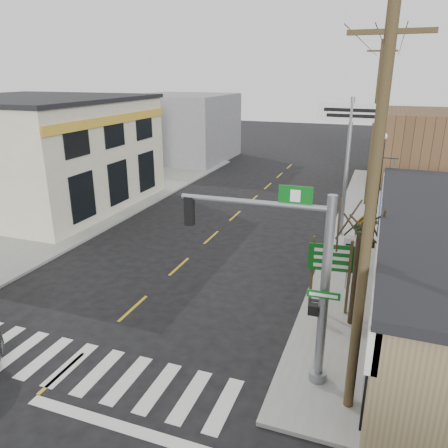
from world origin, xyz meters
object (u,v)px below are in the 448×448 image
(utility_pole_far, at_px, (374,124))
(traffic_signal_pole, at_px, (301,269))
(utility_pole_near, at_px, (368,228))
(bare_tree, at_px, (362,214))
(fire_hydrant, at_px, (322,314))
(guide_sign, at_px, (331,265))
(lamp_post, at_px, (380,183))
(dance_center_sign, at_px, (350,134))

(utility_pole_far, bearing_deg, traffic_signal_pole, -98.99)
(traffic_signal_pole, bearing_deg, utility_pole_near, -26.94)
(traffic_signal_pole, distance_m, bare_tree, 3.72)
(utility_pole_near, distance_m, utility_pole_far, 19.66)
(fire_hydrant, relative_size, utility_pole_far, 0.06)
(guide_sign, xyz_separation_m, lamp_post, (1.32, 7.03, 1.46))
(lamp_post, bearing_deg, traffic_signal_pole, -97.45)
(lamp_post, bearing_deg, fire_hydrant, -98.50)
(lamp_post, xyz_separation_m, utility_pole_near, (-0.14, -11.77, 1.70))
(fire_hydrant, height_order, bare_tree, bare_tree)
(traffic_signal_pole, distance_m, fire_hydrant, 4.30)
(dance_center_sign, bearing_deg, guide_sign, -83.23)
(dance_center_sign, bearing_deg, bare_tree, -77.77)
(traffic_signal_pole, height_order, utility_pole_near, utility_pole_near)
(utility_pole_near, bearing_deg, fire_hydrant, 109.21)
(guide_sign, height_order, fire_hydrant, guide_sign)
(guide_sign, relative_size, dance_center_sign, 0.39)
(guide_sign, bearing_deg, traffic_signal_pole, -102.88)
(lamp_post, xyz_separation_m, dance_center_sign, (-1.72, 1.37, 2.09))
(utility_pole_near, bearing_deg, guide_sign, 104.72)
(dance_center_sign, relative_size, utility_pole_far, 0.71)
(dance_center_sign, bearing_deg, fire_hydrant, -84.01)
(fire_hydrant, distance_m, dance_center_sign, 10.63)
(bare_tree, relative_size, utility_pole_far, 0.50)
(guide_sign, height_order, utility_pole_far, utility_pole_far)
(guide_sign, bearing_deg, lamp_post, 72.28)
(fire_hydrant, height_order, lamp_post, lamp_post)
(guide_sign, distance_m, fire_hydrant, 1.76)
(lamp_post, height_order, utility_pole_near, utility_pole_near)
(fire_hydrant, xyz_separation_m, utility_pole_far, (0.64, 15.87, 4.87))
(utility_pole_far, bearing_deg, guide_sign, -98.22)
(bare_tree, relative_size, utility_pole_near, 0.53)
(fire_hydrant, relative_size, bare_tree, 0.13)
(fire_hydrant, bearing_deg, dance_center_sign, 91.92)
(dance_center_sign, xyz_separation_m, utility_pole_near, (1.58, -13.14, -0.40))
(guide_sign, xyz_separation_m, utility_pole_near, (1.18, -4.74, 3.16))
(fire_hydrant, distance_m, utility_pole_far, 16.62)
(fire_hydrant, relative_size, dance_center_sign, 0.09)
(traffic_signal_pole, relative_size, fire_hydrant, 8.58)
(traffic_signal_pole, xyz_separation_m, dance_center_sign, (0.01, 12.42, 2.02))
(fire_hydrant, xyz_separation_m, lamp_post, (1.40, 8.00, 2.93))
(dance_center_sign, distance_m, utility_pole_far, 6.58)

